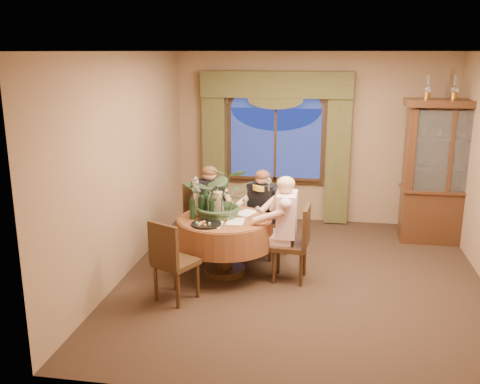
% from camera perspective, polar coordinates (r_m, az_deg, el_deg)
% --- Properties ---
extents(floor, '(5.00, 5.00, 0.00)m').
position_cam_1_polar(floor, '(6.92, 6.57, -9.18)').
color(floor, black).
rests_on(floor, ground).
extents(wall_back, '(4.50, 0.00, 4.50)m').
position_cam_1_polar(wall_back, '(8.94, 7.70, 5.65)').
color(wall_back, '#85684B').
rests_on(wall_back, ground).
extents(ceiling, '(5.00, 5.00, 0.00)m').
position_cam_1_polar(ceiling, '(6.33, 7.34, 14.67)').
color(ceiling, white).
rests_on(ceiling, wall_back).
extents(window, '(1.62, 0.10, 1.32)m').
position_cam_1_polar(window, '(8.92, 3.79, 5.09)').
color(window, navy).
rests_on(window, wall_back).
extents(arched_transom, '(1.60, 0.06, 0.44)m').
position_cam_1_polar(arched_transom, '(8.82, 3.88, 10.08)').
color(arched_transom, navy).
rests_on(arched_transom, wall_back).
extents(drapery_left, '(0.38, 0.14, 2.32)m').
position_cam_1_polar(drapery_left, '(9.05, -2.77, 4.47)').
color(drapery_left, '#3F3F1D').
rests_on(drapery_left, floor).
extents(drapery_right, '(0.38, 0.14, 2.32)m').
position_cam_1_polar(drapery_right, '(8.86, 10.41, 4.01)').
color(drapery_right, '#3F3F1D').
rests_on(drapery_right, floor).
extents(swag_valance, '(2.45, 0.16, 0.42)m').
position_cam_1_polar(swag_valance, '(8.73, 3.85, 11.35)').
color(swag_valance, '#3F3F1D').
rests_on(swag_valance, wall_back).
extents(dining_table, '(1.56, 1.56, 0.75)m').
position_cam_1_polar(dining_table, '(6.92, -1.64, -5.75)').
color(dining_table, maroon).
rests_on(dining_table, floor).
extents(china_cabinet, '(1.32, 0.52, 2.13)m').
position_cam_1_polar(china_cabinet, '(8.44, 21.12, 1.94)').
color(china_cabinet, '#331C10').
rests_on(china_cabinet, floor).
extents(oil_lamp_left, '(0.11, 0.11, 0.34)m').
position_cam_1_polar(oil_lamp_left, '(8.20, 19.37, 10.52)').
color(oil_lamp_left, '#A5722D').
rests_on(oil_lamp_left, china_cabinet).
extents(oil_lamp_center, '(0.11, 0.11, 0.34)m').
position_cam_1_polar(oil_lamp_center, '(8.27, 21.93, 10.32)').
color(oil_lamp_center, '#A5722D').
rests_on(oil_lamp_center, china_cabinet).
extents(chair_right, '(0.45, 0.45, 0.96)m').
position_cam_1_polar(chair_right, '(6.72, 5.34, -5.49)').
color(chair_right, black).
rests_on(chair_right, floor).
extents(chair_back_right, '(0.58, 0.58, 0.96)m').
position_cam_1_polar(chair_back_right, '(7.49, 3.12, -3.27)').
color(chair_back_right, black).
rests_on(chair_back_right, floor).
extents(chair_back, '(0.58, 0.58, 0.96)m').
position_cam_1_polar(chair_back, '(7.66, -4.09, -2.88)').
color(chair_back, black).
rests_on(chair_back, floor).
extents(chair_front_left, '(0.56, 0.56, 0.96)m').
position_cam_1_polar(chair_front_left, '(6.22, -6.83, -7.24)').
color(chair_front_left, black).
rests_on(chair_front_left, floor).
extents(person_pink, '(0.43, 0.47, 1.32)m').
position_cam_1_polar(person_pink, '(6.72, 4.97, -3.82)').
color(person_pink, beige).
rests_on(person_pink, floor).
extents(person_back, '(0.59, 0.57, 1.26)m').
position_cam_1_polar(person_back, '(7.60, -3.25, -1.82)').
color(person_back, black).
rests_on(person_back, floor).
extents(person_scarf, '(0.58, 0.57, 1.23)m').
position_cam_1_polar(person_scarf, '(7.46, 2.46, -2.23)').
color(person_scarf, black).
rests_on(person_scarf, floor).
extents(stoneware_vase, '(0.17, 0.17, 0.31)m').
position_cam_1_polar(stoneware_vase, '(6.88, -2.37, -1.22)').
color(stoneware_vase, tan).
rests_on(stoneware_vase, dining_table).
extents(centerpiece_plant, '(0.87, 0.97, 0.76)m').
position_cam_1_polar(centerpiece_plant, '(6.75, -2.04, 2.18)').
color(centerpiece_plant, '#385233').
rests_on(centerpiece_plant, dining_table).
extents(olive_bowl, '(0.16, 0.16, 0.05)m').
position_cam_1_polar(olive_bowl, '(6.71, -1.71, -2.77)').
color(olive_bowl, '#4F5829').
rests_on(olive_bowl, dining_table).
extents(cheese_platter, '(0.37, 0.37, 0.02)m').
position_cam_1_polar(cheese_platter, '(6.52, -3.61, -3.45)').
color(cheese_platter, black).
rests_on(cheese_platter, dining_table).
extents(wine_bottle_0, '(0.07, 0.07, 0.33)m').
position_cam_1_polar(wine_bottle_0, '(6.81, -3.19, -1.31)').
color(wine_bottle_0, tan).
rests_on(wine_bottle_0, dining_table).
extents(wine_bottle_1, '(0.07, 0.07, 0.33)m').
position_cam_1_polar(wine_bottle_1, '(6.73, -5.11, -1.54)').
color(wine_bottle_1, black).
rests_on(wine_bottle_1, dining_table).
extents(wine_bottle_2, '(0.07, 0.07, 0.33)m').
position_cam_1_polar(wine_bottle_2, '(6.81, -4.21, -1.33)').
color(wine_bottle_2, black).
rests_on(wine_bottle_2, dining_table).
extents(wine_bottle_3, '(0.07, 0.07, 0.33)m').
position_cam_1_polar(wine_bottle_3, '(6.89, -4.50, -1.13)').
color(wine_bottle_3, tan).
rests_on(wine_bottle_3, dining_table).
extents(wine_bottle_4, '(0.07, 0.07, 0.33)m').
position_cam_1_polar(wine_bottle_4, '(6.97, -3.63, -0.93)').
color(wine_bottle_4, black).
rests_on(wine_bottle_4, dining_table).
extents(wine_bottle_5, '(0.07, 0.07, 0.33)m').
position_cam_1_polar(wine_bottle_5, '(6.72, -3.06, -1.53)').
color(wine_bottle_5, black).
rests_on(wine_bottle_5, dining_table).
extents(tasting_paper_0, '(0.22, 0.31, 0.00)m').
position_cam_1_polar(tasting_paper_0, '(6.64, -0.50, -3.15)').
color(tasting_paper_0, white).
rests_on(tasting_paper_0, dining_table).
extents(tasting_paper_1, '(0.31, 0.36, 0.00)m').
position_cam_1_polar(tasting_paper_1, '(6.99, 0.66, -2.23)').
color(tasting_paper_1, white).
rests_on(tasting_paper_1, dining_table).
extents(tasting_paper_2, '(0.21, 0.30, 0.00)m').
position_cam_1_polar(tasting_paper_2, '(6.55, -2.83, -3.43)').
color(tasting_paper_2, white).
rests_on(tasting_paper_2, dining_table).
extents(wine_glass_person_pink, '(0.07, 0.07, 0.18)m').
position_cam_1_polar(wine_glass_person_pink, '(6.70, 1.89, -2.23)').
color(wine_glass_person_pink, silver).
rests_on(wine_glass_person_pink, dining_table).
extents(wine_glass_person_back, '(0.07, 0.07, 0.18)m').
position_cam_1_polar(wine_glass_person_back, '(7.16, -2.53, -1.11)').
color(wine_glass_person_back, silver).
rests_on(wine_glass_person_back, dining_table).
extents(wine_glass_person_scarf, '(0.07, 0.07, 0.18)m').
position_cam_1_polar(wine_glass_person_scarf, '(7.08, 0.52, -1.28)').
color(wine_glass_person_scarf, silver).
rests_on(wine_glass_person_scarf, dining_table).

